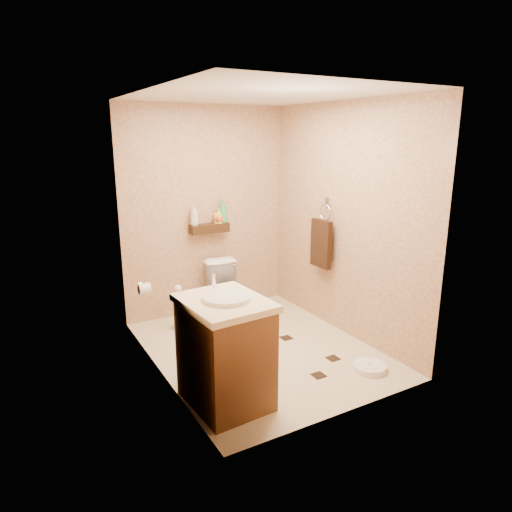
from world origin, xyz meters
TOP-DOWN VIEW (x-y plane):
  - ground at (0.00, 0.00)m, footprint 2.50×2.50m
  - wall_back at (0.00, 1.25)m, footprint 2.00×0.04m
  - wall_front at (0.00, -1.25)m, footprint 2.00×0.04m
  - wall_left at (-1.00, 0.00)m, footprint 0.04×2.50m
  - wall_right at (1.00, 0.00)m, footprint 0.04×2.50m
  - ceiling at (0.00, 0.00)m, footprint 2.00×2.50m
  - wall_shelf at (0.00, 1.17)m, footprint 0.46×0.14m
  - floor_accents at (0.04, -0.02)m, footprint 1.16×1.41m
  - toilet at (0.08, 0.83)m, footprint 0.41×0.67m
  - vanity at (-0.70, -0.67)m, footprint 0.63×0.74m
  - bathroom_scale at (0.65, -0.85)m, footprint 0.33×0.33m
  - toilet_brush at (-0.52, 0.86)m, footprint 0.12×0.12m
  - towel_ring at (0.91, 0.25)m, footprint 0.12×0.30m
  - toilet_paper at (-0.94, 0.65)m, footprint 0.12×0.11m
  - bottle_a at (-0.18, 1.17)m, footprint 0.12×0.12m
  - bottle_b at (0.12, 1.17)m, footprint 0.11×0.11m
  - bottle_c at (0.13, 1.17)m, footprint 0.15×0.15m
  - bottle_d at (0.18, 1.17)m, footprint 0.14×0.14m

SIDE VIEW (x-z plane):
  - ground at x=0.00m, z-range 0.00..0.00m
  - floor_accents at x=0.04m, z-range 0.00..0.01m
  - bathroom_scale at x=0.65m, z-range 0.00..0.06m
  - toilet_brush at x=-0.52m, z-range -0.08..0.43m
  - toilet at x=0.08m, z-range 0.00..0.66m
  - vanity at x=-0.70m, z-range -0.05..0.94m
  - toilet_paper at x=-0.94m, z-range 0.54..0.66m
  - towel_ring at x=0.91m, z-range 0.57..1.33m
  - wall_shelf at x=0.00m, z-range 0.97..1.07m
  - bottle_c at x=0.13m, z-range 1.07..1.21m
  - bottle_b at x=0.12m, z-range 1.07..1.25m
  - bottle_a at x=-0.18m, z-range 1.07..1.31m
  - wall_back at x=0.00m, z-range 0.00..2.40m
  - wall_front at x=0.00m, z-range 0.00..2.40m
  - wall_left at x=-1.00m, z-range 0.00..2.40m
  - wall_right at x=1.00m, z-range 0.00..2.40m
  - bottle_d at x=0.18m, z-range 1.07..1.34m
  - ceiling at x=0.00m, z-range 2.39..2.41m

